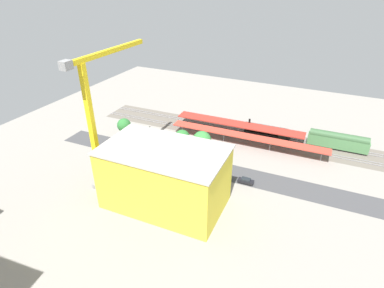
{
  "coord_description": "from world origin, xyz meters",
  "views": [
    {
      "loc": [
        -29.85,
        79.72,
        53.2
      ],
      "look_at": [
        7.56,
        -0.52,
        4.24
      ],
      "focal_mm": 29.26,
      "sensor_mm": 36.0,
      "label": 1
    }
  ],
  "objects_px": {
    "platform_canopy_far": "(239,124)",
    "locomotive": "(267,131)",
    "parked_car_3": "(179,165)",
    "street_tree_1": "(124,125)",
    "platform_canopy_near": "(247,136)",
    "parked_car_1": "(223,177)",
    "passenger_coach": "(338,141)",
    "traffic_light": "(150,133)",
    "parked_car_0": "(246,181)",
    "box_truck_0": "(213,177)",
    "construction_building": "(165,178)",
    "tower_crane": "(98,110)",
    "parked_car_4": "(162,160)",
    "parked_car_2": "(204,170)",
    "parked_car_5": "(144,155)",
    "street_tree_2": "(202,140)",
    "street_tree_0": "(182,138)"
  },
  "relations": [
    {
      "from": "platform_canopy_far",
      "to": "locomotive",
      "type": "xyz_separation_m",
      "value": [
        -10.11,
        -2.93,
        -1.88
      ]
    },
    {
      "from": "parked_car_3",
      "to": "street_tree_1",
      "type": "distance_m",
      "value": 28.56
    },
    {
      "from": "platform_canopy_near",
      "to": "parked_car_1",
      "type": "distance_m",
      "value": 22.24
    },
    {
      "from": "passenger_coach",
      "to": "platform_canopy_near",
      "type": "bearing_deg",
      "value": 20.88
    },
    {
      "from": "parked_car_1",
      "to": "traffic_light",
      "type": "bearing_deg",
      "value": -15.33
    },
    {
      "from": "parked_car_0",
      "to": "parked_car_1",
      "type": "relative_size",
      "value": 0.96
    },
    {
      "from": "parked_car_3",
      "to": "box_truck_0",
      "type": "xyz_separation_m",
      "value": [
        -12.08,
        2.79,
        0.79
      ]
    },
    {
      "from": "passenger_coach",
      "to": "parked_car_3",
      "type": "relative_size",
      "value": 4.17
    },
    {
      "from": "construction_building",
      "to": "tower_crane",
      "type": "relative_size",
      "value": 0.81
    },
    {
      "from": "parked_car_4",
      "to": "tower_crane",
      "type": "bearing_deg",
      "value": 59.98
    },
    {
      "from": "parked_car_0",
      "to": "parked_car_4",
      "type": "bearing_deg",
      "value": 1.06
    },
    {
      "from": "parked_car_1",
      "to": "parked_car_2",
      "type": "distance_m",
      "value": 6.45
    },
    {
      "from": "parked_car_5",
      "to": "street_tree_1",
      "type": "height_order",
      "value": "street_tree_1"
    },
    {
      "from": "passenger_coach",
      "to": "parked_car_0",
      "type": "bearing_deg",
      "value": 55.23
    },
    {
      "from": "platform_canopy_far",
      "to": "parked_car_3",
      "type": "relative_size",
      "value": 10.21
    },
    {
      "from": "parked_car_4",
      "to": "tower_crane",
      "type": "xyz_separation_m",
      "value": [
        8.83,
        15.28,
        21.41
      ]
    },
    {
      "from": "parked_car_0",
      "to": "construction_building",
      "type": "distance_m",
      "value": 24.85
    },
    {
      "from": "platform_canopy_far",
      "to": "box_truck_0",
      "type": "bearing_deg",
      "value": 94.83
    },
    {
      "from": "street_tree_2",
      "to": "parked_car_0",
      "type": "bearing_deg",
      "value": 153.06
    },
    {
      "from": "parked_car_0",
      "to": "box_truck_0",
      "type": "bearing_deg",
      "value": 21.62
    },
    {
      "from": "parked_car_5",
      "to": "passenger_coach",
      "type": "bearing_deg",
      "value": -150.32
    },
    {
      "from": "construction_building",
      "to": "street_tree_2",
      "type": "distance_m",
      "value": 26.2
    },
    {
      "from": "passenger_coach",
      "to": "street_tree_0",
      "type": "relative_size",
      "value": 2.4
    },
    {
      "from": "parked_car_3",
      "to": "locomotive",
      "type": "bearing_deg",
      "value": -120.53
    },
    {
      "from": "traffic_light",
      "to": "parked_car_4",
      "type": "bearing_deg",
      "value": 138.06
    },
    {
      "from": "street_tree_0",
      "to": "parked_car_2",
      "type": "bearing_deg",
      "value": 143.83
    },
    {
      "from": "street_tree_2",
      "to": "parked_car_1",
      "type": "bearing_deg",
      "value": 138.82
    },
    {
      "from": "construction_building",
      "to": "box_truck_0",
      "type": "height_order",
      "value": "construction_building"
    },
    {
      "from": "locomotive",
      "to": "box_truck_0",
      "type": "xyz_separation_m",
      "value": [
        7.33,
        35.71,
        -0.31
      ]
    },
    {
      "from": "box_truck_0",
      "to": "passenger_coach",
      "type": "bearing_deg",
      "value": -131.14
    },
    {
      "from": "locomotive",
      "to": "street_tree_2",
      "type": "xyz_separation_m",
      "value": [
        16.17,
        23.23,
        3.57
      ]
    },
    {
      "from": "parked_car_3",
      "to": "street_tree_2",
      "type": "height_order",
      "value": "street_tree_2"
    },
    {
      "from": "parked_car_5",
      "to": "street_tree_2",
      "type": "height_order",
      "value": "street_tree_2"
    },
    {
      "from": "street_tree_0",
      "to": "parked_car_5",
      "type": "bearing_deg",
      "value": 39.72
    },
    {
      "from": "tower_crane",
      "to": "parked_car_5",
      "type": "bearing_deg",
      "value": -97.18
    },
    {
      "from": "platform_canopy_far",
      "to": "parked_car_4",
      "type": "distance_m",
      "value": 33.85
    },
    {
      "from": "parked_car_4",
      "to": "tower_crane",
      "type": "relative_size",
      "value": 0.12
    },
    {
      "from": "parked_car_5",
      "to": "traffic_light",
      "type": "height_order",
      "value": "traffic_light"
    },
    {
      "from": "platform_canopy_near",
      "to": "parked_car_0",
      "type": "bearing_deg",
      "value": 106.28
    },
    {
      "from": "locomotive",
      "to": "passenger_coach",
      "type": "height_order",
      "value": "passenger_coach"
    },
    {
      "from": "parked_car_5",
      "to": "traffic_light",
      "type": "xyz_separation_m",
      "value": [
        1.94,
        -7.44,
        4.05
      ]
    },
    {
      "from": "street_tree_0",
      "to": "parked_car_4",
      "type": "bearing_deg",
      "value": 70.7
    },
    {
      "from": "traffic_light",
      "to": "street_tree_0",
      "type": "bearing_deg",
      "value": -176.27
    },
    {
      "from": "platform_canopy_near",
      "to": "platform_canopy_far",
      "type": "xyz_separation_m",
      "value": [
        5.39,
        -7.97,
        0.09
      ]
    },
    {
      "from": "parked_car_2",
      "to": "parked_car_4",
      "type": "height_order",
      "value": "parked_car_2"
    },
    {
      "from": "platform_canopy_near",
      "to": "passenger_coach",
      "type": "bearing_deg",
      "value": -159.12
    },
    {
      "from": "parked_car_3",
      "to": "platform_canopy_far",
      "type": "bearing_deg",
      "value": -107.24
    },
    {
      "from": "passenger_coach",
      "to": "traffic_light",
      "type": "distance_m",
      "value": 63.62
    },
    {
      "from": "parked_car_3",
      "to": "street_tree_0",
      "type": "height_order",
      "value": "street_tree_0"
    },
    {
      "from": "parked_car_1",
      "to": "parked_car_3",
      "type": "distance_m",
      "value": 14.35
    }
  ]
}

